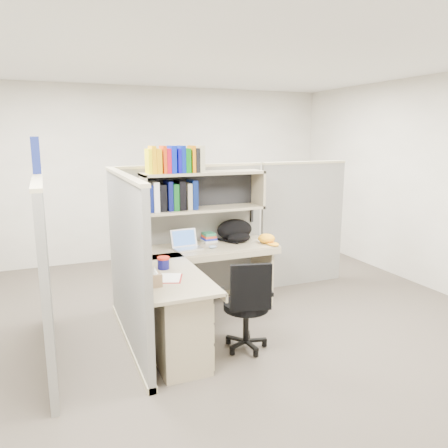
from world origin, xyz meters
name	(u,v)px	position (x,y,z in m)	size (l,w,h in m)	color
ground	(219,329)	(0.00, 0.00, 0.00)	(6.00, 6.00, 0.00)	#3A352D
room_shell	(218,171)	(0.00, 0.00, 1.62)	(6.00, 6.00, 6.00)	#B1ADA0
cubicle	(170,237)	(-0.37, 0.45, 0.91)	(3.79, 1.84, 1.95)	slate
desk	(189,304)	(-0.41, -0.29, 0.44)	(1.74, 1.75, 0.73)	gray
laptop	(187,240)	(-0.15, 0.55, 0.84)	(0.30, 0.30, 0.22)	silver
backpack	(237,231)	(0.50, 0.68, 0.86)	(0.43, 0.33, 0.25)	black
orange_cap	(266,238)	(0.79, 0.47, 0.78)	(0.20, 0.23, 0.11)	orange
snack_canister	(163,263)	(-0.57, -0.05, 0.79)	(0.12, 0.12, 0.11)	#0E0E54
tissue_box	(154,276)	(-0.76, -0.49, 0.82)	(0.11, 0.11, 0.17)	#8F7151
mouse	(213,247)	(0.12, 0.48, 0.75)	(0.09, 0.06, 0.03)	#849DBC
paper_cup	(189,240)	(-0.07, 0.73, 0.78)	(0.07, 0.07, 0.10)	silver
book_stack	(208,237)	(0.19, 0.81, 0.78)	(0.15, 0.21, 0.10)	gray
loose_paper	(169,278)	(-0.60, -0.33, 0.73)	(0.19, 0.25, 0.00)	silver
task_chair	(247,319)	(0.07, -0.53, 0.31)	(0.49, 0.46, 0.88)	black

